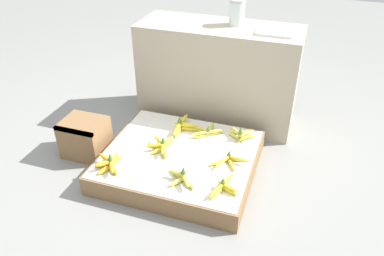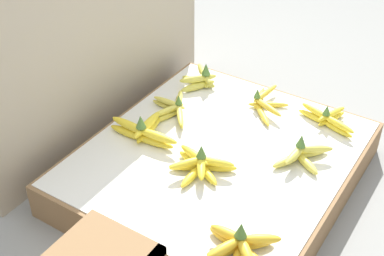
% 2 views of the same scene
% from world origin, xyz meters
% --- Properties ---
extents(ground_plane, '(10.00, 10.00, 0.00)m').
position_xyz_m(ground_plane, '(0.00, 0.00, 0.00)').
color(ground_plane, gray).
extents(display_platform, '(0.97, 0.86, 0.13)m').
position_xyz_m(display_platform, '(0.00, 0.00, 0.07)').
color(display_platform, olive).
rests_on(display_platform, ground_plane).
extents(back_vendor_table, '(1.18, 0.44, 0.75)m').
position_xyz_m(back_vendor_table, '(0.05, 0.73, 0.38)').
color(back_vendor_table, tan).
rests_on(back_vendor_table, ground_plane).
extents(wooden_crate, '(0.29, 0.24, 0.26)m').
position_xyz_m(wooden_crate, '(-0.68, -0.04, 0.13)').
color(wooden_crate, olive).
rests_on(wooden_crate, ground_plane).
extents(banana_bunch_front_left, '(0.19, 0.21, 0.11)m').
position_xyz_m(banana_bunch_front_left, '(-0.36, -0.28, 0.17)').
color(banana_bunch_front_left, gold).
rests_on(banana_bunch_front_left, display_platform).
extents(banana_bunch_front_midright, '(0.20, 0.16, 0.10)m').
position_xyz_m(banana_bunch_front_midright, '(0.11, -0.26, 0.16)').
color(banana_bunch_front_midright, '#DBCC4C').
rests_on(banana_bunch_front_midright, display_platform).
extents(banana_bunch_front_right, '(0.15, 0.24, 0.08)m').
position_xyz_m(banana_bunch_front_right, '(0.36, -0.25, 0.16)').
color(banana_bunch_front_right, yellow).
rests_on(banana_bunch_front_right, display_platform).
extents(banana_bunch_middle_midleft, '(0.19, 0.21, 0.10)m').
position_xyz_m(banana_bunch_middle_midleft, '(-0.12, -0.00, 0.16)').
color(banana_bunch_middle_midleft, yellow).
rests_on(banana_bunch_middle_midleft, display_platform).
extents(banana_bunch_middle_right, '(0.25, 0.17, 0.08)m').
position_xyz_m(banana_bunch_middle_right, '(0.33, -0.01, 0.16)').
color(banana_bunch_middle_right, gold).
rests_on(banana_bunch_middle_right, display_platform).
extents(banana_bunch_back_midleft, '(0.18, 0.28, 0.11)m').
position_xyz_m(banana_bunch_back_midleft, '(-0.08, 0.26, 0.17)').
color(banana_bunch_back_midleft, yellow).
rests_on(banana_bunch_back_midleft, display_platform).
extents(banana_bunch_back_midright, '(0.23, 0.21, 0.08)m').
position_xyz_m(banana_bunch_back_midright, '(0.11, 0.26, 0.16)').
color(banana_bunch_back_midright, '#DBCC4C').
rests_on(banana_bunch_back_midright, display_platform).
extents(banana_bunch_back_right, '(0.21, 0.16, 0.11)m').
position_xyz_m(banana_bunch_back_right, '(0.34, 0.28, 0.17)').
color(banana_bunch_back_right, gold).
rests_on(banana_bunch_back_right, display_platform).
extents(glass_jar, '(0.11, 0.11, 0.18)m').
position_xyz_m(glass_jar, '(0.15, 0.78, 0.84)').
color(glass_jar, silver).
rests_on(glass_jar, back_vendor_table).
extents(foam_tray_white, '(0.24, 0.18, 0.02)m').
position_xyz_m(foam_tray_white, '(0.44, 0.68, 0.76)').
color(foam_tray_white, white).
rests_on(foam_tray_white, back_vendor_table).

